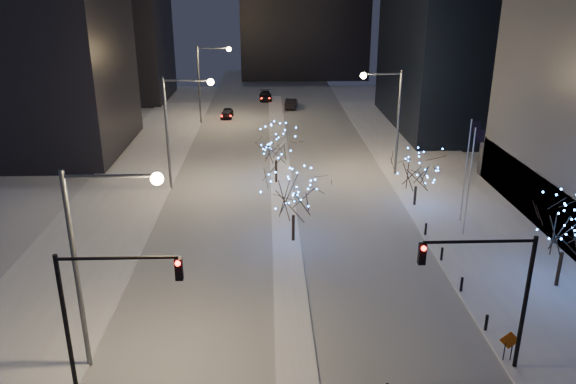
{
  "coord_description": "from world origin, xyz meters",
  "views": [
    {
      "loc": [
        -1.22,
        -20.91,
        17.44
      ],
      "look_at": [
        0.01,
        12.33,
        5.0
      ],
      "focal_mm": 35.0,
      "sensor_mm": 36.0,
      "label": 1
    }
  ],
  "objects_px": {
    "traffic_signal_east": "(495,282)",
    "holiday_tree_plaza_near": "(567,228)",
    "holiday_tree_median_far": "(276,145)",
    "street_lamp_w_near": "(96,244)",
    "traffic_signal_west": "(100,302)",
    "street_lamp_east": "(389,109)",
    "holiday_tree_plaza_far": "(417,170)",
    "car_mid": "(291,103)",
    "street_lamp_w_mid": "(178,118)",
    "street_lamp_w_far": "(207,74)",
    "construction_sign": "(509,343)",
    "car_near": "(227,113)",
    "car_far": "(265,96)",
    "holiday_tree_median_near": "(293,192)"
  },
  "relations": [
    {
      "from": "street_lamp_w_far",
      "to": "construction_sign",
      "type": "distance_m",
      "value": 54.34
    },
    {
      "from": "street_lamp_w_near",
      "to": "car_near",
      "type": "distance_m",
      "value": 53.53
    },
    {
      "from": "holiday_tree_plaza_near",
      "to": "car_far",
      "type": "bearing_deg",
      "value": 106.8
    },
    {
      "from": "car_far",
      "to": "car_near",
      "type": "bearing_deg",
      "value": -115.03
    },
    {
      "from": "street_lamp_w_mid",
      "to": "car_mid",
      "type": "bearing_deg",
      "value": 71.74
    },
    {
      "from": "street_lamp_w_far",
      "to": "traffic_signal_west",
      "type": "xyz_separation_m",
      "value": [
        0.5,
        -52.0,
        -1.74
      ]
    },
    {
      "from": "street_lamp_w_far",
      "to": "traffic_signal_east",
      "type": "xyz_separation_m",
      "value": [
        17.88,
        -51.0,
        -1.74
      ]
    },
    {
      "from": "street_lamp_w_far",
      "to": "traffic_signal_west",
      "type": "height_order",
      "value": "street_lamp_w_far"
    },
    {
      "from": "traffic_signal_east",
      "to": "holiday_tree_median_far",
      "type": "bearing_deg",
      "value": 109.3
    },
    {
      "from": "car_near",
      "to": "car_far",
      "type": "height_order",
      "value": "car_far"
    },
    {
      "from": "street_lamp_w_far",
      "to": "traffic_signal_east",
      "type": "height_order",
      "value": "street_lamp_w_far"
    },
    {
      "from": "street_lamp_east",
      "to": "holiday_tree_median_near",
      "type": "bearing_deg",
      "value": -123.38
    },
    {
      "from": "street_lamp_w_near",
      "to": "traffic_signal_east",
      "type": "relative_size",
      "value": 1.43
    },
    {
      "from": "car_mid",
      "to": "street_lamp_w_mid",
      "type": "bearing_deg",
      "value": 79.65
    },
    {
      "from": "street_lamp_w_near",
      "to": "traffic_signal_west",
      "type": "height_order",
      "value": "street_lamp_w_near"
    },
    {
      "from": "street_lamp_east",
      "to": "holiday_tree_median_far",
      "type": "relative_size",
      "value": 1.88
    },
    {
      "from": "car_near",
      "to": "construction_sign",
      "type": "relative_size",
      "value": 2.33
    },
    {
      "from": "holiday_tree_median_near",
      "to": "holiday_tree_plaza_far",
      "type": "distance_m",
      "value": 12.25
    },
    {
      "from": "street_lamp_w_mid",
      "to": "holiday_tree_median_far",
      "type": "relative_size",
      "value": 1.88
    },
    {
      "from": "holiday_tree_plaza_near",
      "to": "construction_sign",
      "type": "distance_m",
      "value": 9.61
    },
    {
      "from": "street_lamp_w_near",
      "to": "holiday_tree_median_far",
      "type": "xyz_separation_m",
      "value": [
        8.44,
        25.95,
        -2.8
      ]
    },
    {
      "from": "holiday_tree_median_far",
      "to": "construction_sign",
      "type": "bearing_deg",
      "value": -67.82
    },
    {
      "from": "car_far",
      "to": "holiday_tree_median_far",
      "type": "distance_m",
      "value": 39.39
    },
    {
      "from": "holiday_tree_plaza_near",
      "to": "holiday_tree_plaza_far",
      "type": "bearing_deg",
      "value": 111.71
    },
    {
      "from": "street_lamp_w_far",
      "to": "car_mid",
      "type": "height_order",
      "value": "street_lamp_w_far"
    },
    {
      "from": "holiday_tree_plaza_near",
      "to": "street_lamp_w_mid",
      "type": "bearing_deg",
      "value": 143.66
    },
    {
      "from": "street_lamp_w_near",
      "to": "traffic_signal_west",
      "type": "relative_size",
      "value": 1.43
    },
    {
      "from": "street_lamp_w_near",
      "to": "holiday_tree_median_near",
      "type": "bearing_deg",
      "value": 54.96
    },
    {
      "from": "traffic_signal_west",
      "to": "holiday_tree_median_near",
      "type": "bearing_deg",
      "value": 59.96
    },
    {
      "from": "street_lamp_w_near",
      "to": "car_near",
      "type": "bearing_deg",
      "value": 87.66
    },
    {
      "from": "holiday_tree_plaza_near",
      "to": "street_lamp_east",
      "type": "bearing_deg",
      "value": 105.95
    },
    {
      "from": "holiday_tree_median_far",
      "to": "street_lamp_w_mid",
      "type": "bearing_deg",
      "value": -173.54
    },
    {
      "from": "street_lamp_w_near",
      "to": "holiday_tree_plaza_far",
      "type": "relative_size",
      "value": 2.11
    },
    {
      "from": "car_mid",
      "to": "holiday_tree_plaza_near",
      "type": "xyz_separation_m",
      "value": [
        13.94,
        -52.56,
        3.2
      ]
    },
    {
      "from": "street_lamp_w_mid",
      "to": "holiday_tree_plaza_near",
      "type": "relative_size",
      "value": 1.76
    },
    {
      "from": "traffic_signal_west",
      "to": "car_mid",
      "type": "distance_m",
      "value": 62.12
    },
    {
      "from": "street_lamp_w_far",
      "to": "street_lamp_w_near",
      "type": "bearing_deg",
      "value": -90.0
    },
    {
      "from": "street_lamp_w_far",
      "to": "holiday_tree_median_near",
      "type": "distance_m",
      "value": 37.83
    },
    {
      "from": "street_lamp_w_far",
      "to": "holiday_tree_plaza_far",
      "type": "height_order",
      "value": "street_lamp_w_far"
    },
    {
      "from": "street_lamp_w_mid",
      "to": "traffic_signal_east",
      "type": "relative_size",
      "value": 1.43
    },
    {
      "from": "car_near",
      "to": "holiday_tree_median_far",
      "type": "relative_size",
      "value": 0.72
    },
    {
      "from": "street_lamp_w_far",
      "to": "holiday_tree_median_near",
      "type": "height_order",
      "value": "street_lamp_w_far"
    },
    {
      "from": "street_lamp_w_near",
      "to": "street_lamp_w_far",
      "type": "relative_size",
      "value": 1.0
    },
    {
      "from": "traffic_signal_east",
      "to": "holiday_tree_plaza_near",
      "type": "relative_size",
      "value": 1.23
    },
    {
      "from": "car_far",
      "to": "traffic_signal_west",
      "type": "bearing_deg",
      "value": -97.31
    },
    {
      "from": "holiday_tree_median_near",
      "to": "holiday_tree_plaza_near",
      "type": "relative_size",
      "value": 1.03
    },
    {
      "from": "holiday_tree_plaza_near",
      "to": "holiday_tree_median_near",
      "type": "bearing_deg",
      "value": 156.09
    },
    {
      "from": "street_lamp_w_near",
      "to": "traffic_signal_west",
      "type": "bearing_deg",
      "value": -76.04
    },
    {
      "from": "street_lamp_w_mid",
      "to": "car_far",
      "type": "xyz_separation_m",
      "value": [
        7.44,
        40.22,
        -5.82
      ]
    },
    {
      "from": "traffic_signal_west",
      "to": "holiday_tree_median_near",
      "type": "xyz_separation_m",
      "value": [
        8.94,
        15.46,
        -0.9
      ]
    }
  ]
}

